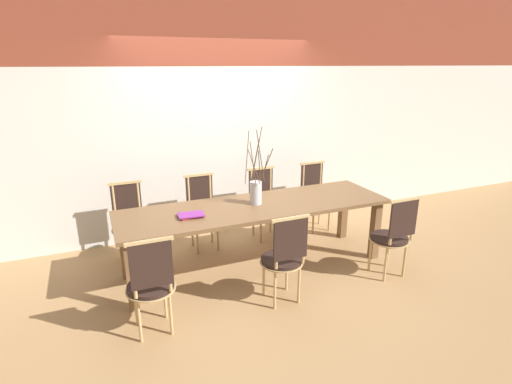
{
  "coord_description": "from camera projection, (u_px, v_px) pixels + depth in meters",
  "views": [
    {
      "loc": [
        -1.57,
        -3.74,
        2.21
      ],
      "look_at": [
        0.0,
        0.0,
        0.89
      ],
      "focal_mm": 28.0,
      "sensor_mm": 36.0,
      "label": 1
    }
  ],
  "objects": [
    {
      "name": "ground_plane",
      "position": [
        256.0,
        267.0,
        4.54
      ],
      "size": [
        16.0,
        16.0,
        0.0
      ],
      "primitive_type": "plane",
      "color": "#A87F51"
    },
    {
      "name": "wall_rear",
      "position": [
        218.0,
        112.0,
        5.16
      ],
      "size": [
        12.0,
        0.06,
        3.2
      ],
      "color": "silver",
      "rests_on": "ground_plane"
    },
    {
      "name": "dining_table",
      "position": [
        256.0,
        213.0,
        4.34
      ],
      "size": [
        2.96,
        0.85,
        0.74
      ],
      "color": "brown",
      "rests_on": "ground_plane"
    },
    {
      "name": "chair_near_leftend",
      "position": [
        151.0,
        282.0,
        3.28
      ],
      "size": [
        0.42,
        0.42,
        0.92
      ],
      "color": "black",
      "rests_on": "ground_plane"
    },
    {
      "name": "chair_near_left",
      "position": [
        284.0,
        256.0,
        3.73
      ],
      "size": [
        0.42,
        0.42,
        0.92
      ],
      "color": "black",
      "rests_on": "ground_plane"
    },
    {
      "name": "chair_near_center",
      "position": [
        393.0,
        234.0,
        4.2
      ],
      "size": [
        0.42,
        0.42,
        0.92
      ],
      "color": "black",
      "rests_on": "ground_plane"
    },
    {
      "name": "chair_far_leftend",
      "position": [
        129.0,
        220.0,
        4.58
      ],
      "size": [
        0.42,
        0.42,
        0.92
      ],
      "rotation": [
        0.0,
        0.0,
        3.14
      ],
      "color": "black",
      "rests_on": "ground_plane"
    },
    {
      "name": "chair_far_left",
      "position": [
        203.0,
        210.0,
        4.9
      ],
      "size": [
        0.42,
        0.42,
        0.92
      ],
      "rotation": [
        0.0,
        0.0,
        3.14
      ],
      "color": "black",
      "rests_on": "ground_plane"
    },
    {
      "name": "chair_far_center",
      "position": [
        264.0,
        201.0,
        5.2
      ],
      "size": [
        0.42,
        0.42,
        0.92
      ],
      "rotation": [
        0.0,
        0.0,
        3.14
      ],
      "color": "black",
      "rests_on": "ground_plane"
    },
    {
      "name": "chair_far_right",
      "position": [
        315.0,
        194.0,
        5.49
      ],
      "size": [
        0.42,
        0.42,
        0.92
      ],
      "rotation": [
        0.0,
        0.0,
        3.14
      ],
      "color": "black",
      "rests_on": "ground_plane"
    },
    {
      "name": "vase_centerpiece",
      "position": [
        256.0,
        191.0,
        4.31
      ],
      "size": [
        0.28,
        0.28,
        0.84
      ],
      "color": "silver",
      "rests_on": "dining_table"
    },
    {
      "name": "book_stack",
      "position": [
        191.0,
        215.0,
        3.99
      ],
      "size": [
        0.27,
        0.19,
        0.03
      ],
      "color": "maroon",
      "rests_on": "dining_table"
    }
  ]
}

